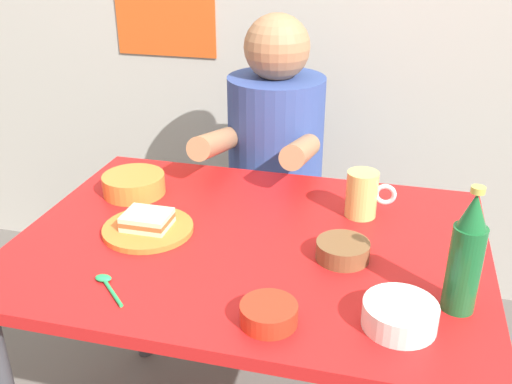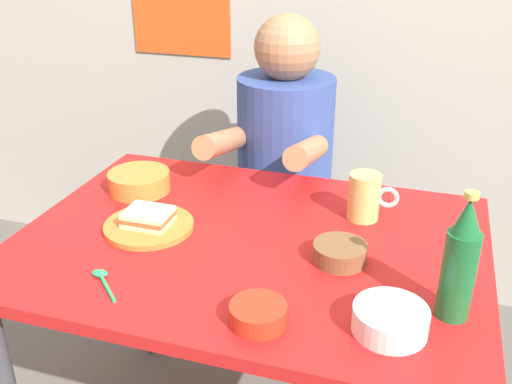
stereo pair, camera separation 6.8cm
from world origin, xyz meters
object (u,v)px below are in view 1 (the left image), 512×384
(plate_orange, at_px, (148,229))
(stool, at_px, (274,245))
(person_seated, at_px, (275,139))
(sandwich, at_px, (147,220))
(beer_mug, at_px, (363,194))
(dining_table, at_px, (251,272))
(beer_bottle, at_px, (466,256))
(sauce_bowl_chili, at_px, (269,313))

(plate_orange, bearing_deg, stool, 75.48)
(person_seated, bearing_deg, stool, 90.00)
(sandwich, xyz_separation_m, beer_mug, (0.49, 0.21, 0.03))
(dining_table, bearing_deg, beer_bottle, -19.20)
(stool, xyz_separation_m, plate_orange, (-0.17, -0.66, 0.40))
(person_seated, distance_m, sandwich, 0.67)
(stool, height_order, beer_bottle, beer_bottle)
(dining_table, distance_m, sandwich, 0.28)
(sandwich, height_order, beer_mug, beer_mug)
(stool, distance_m, beer_mug, 0.71)
(person_seated, bearing_deg, beer_mug, -53.15)
(stool, distance_m, plate_orange, 0.79)
(sandwich, distance_m, sauce_bowl_chili, 0.45)
(person_seated, xyz_separation_m, beer_bottle, (0.54, -0.78, 0.09))
(plate_orange, height_order, beer_mug, beer_mug)
(dining_table, relative_size, sandwich, 10.00)
(dining_table, bearing_deg, person_seated, 97.44)
(person_seated, relative_size, plate_orange, 3.27)
(beer_bottle, bearing_deg, stool, 124.41)
(beer_bottle, relative_size, sauce_bowl_chili, 2.38)
(sauce_bowl_chili, bearing_deg, person_seated, 101.99)
(plate_orange, distance_m, sandwich, 0.02)
(stool, height_order, sandwich, sandwich)
(beer_bottle, bearing_deg, sandwich, 169.49)
(stool, xyz_separation_m, sandwich, (-0.17, -0.66, 0.42))
(sauce_bowl_chili, bearing_deg, beer_bottle, 21.37)
(plate_orange, bearing_deg, beer_bottle, -10.51)
(plate_orange, bearing_deg, beer_mug, 23.40)
(plate_orange, bearing_deg, dining_table, 6.43)
(beer_mug, bearing_deg, dining_table, -142.67)
(person_seated, relative_size, sauce_bowl_chili, 6.54)
(sandwich, bearing_deg, stool, 75.48)
(person_seated, bearing_deg, sandwich, -104.76)
(plate_orange, bearing_deg, person_seated, 75.24)
(stool, height_order, beer_mug, beer_mug)
(beer_bottle, bearing_deg, beer_mug, 122.07)
(dining_table, distance_m, beer_mug, 0.34)
(plate_orange, distance_m, beer_mug, 0.54)
(plate_orange, xyz_separation_m, beer_mug, (0.49, 0.21, 0.05))
(stool, height_order, sauce_bowl_chili, sauce_bowl_chili)
(beer_bottle, xyz_separation_m, sauce_bowl_chili, (-0.35, -0.14, -0.10))
(person_seated, xyz_separation_m, sandwich, (-0.17, -0.65, 0.01))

